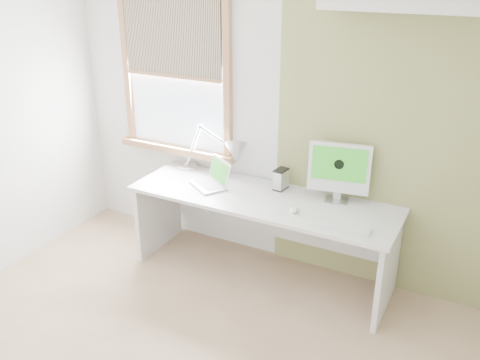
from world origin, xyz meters
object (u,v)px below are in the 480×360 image
Objects in this scene: desk at (265,216)px; laptop at (213,179)px; external_drive at (281,179)px; imac at (339,169)px; desk_lamp at (226,153)px.

laptop is at bearing -175.04° from desk.
laptop is 2.30× the size of external_drive.
laptop is 0.83× the size of imac.
imac is at bearing 17.05° from desk.
desk_lamp is 1.89× the size of laptop.
imac is (0.48, 0.01, 0.18)m from external_drive.
desk_lamp is 4.35× the size of external_drive.
desk_lamp reaches higher than desk.
desk_lamp reaches higher than laptop.
desk is 12.54× the size of external_drive.
external_drive is at bearing -0.99° from desk_lamp.
desk is at bearing 4.96° from laptop.
external_drive is (0.06, 0.16, 0.28)m from desk.
desk is at bearing -111.85° from external_drive.
desk_lamp is at bearing 179.01° from external_drive.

